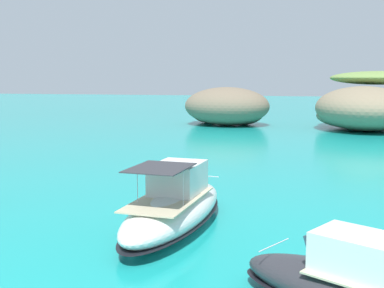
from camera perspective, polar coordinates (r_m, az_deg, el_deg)
islet_large at (r=73.60m, az=20.83°, el=4.03°), size 26.02×22.49×8.32m
islet_small at (r=75.48m, az=4.26°, el=4.40°), size 15.49×13.65×5.92m
motorboat_white at (r=23.11m, az=-2.04°, el=-7.46°), size 3.78×10.66×3.28m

